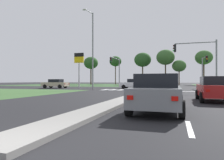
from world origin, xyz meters
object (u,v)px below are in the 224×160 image
Objects in this scene: treeline_sixth at (204,58)px; treeline_fourth at (165,57)px; car_grey_fifth at (158,93)px; traffic_signal_near_right at (200,56)px; street_lamp_second at (92,47)px; treeline_third at (143,60)px; traffic_signal_far_right at (204,66)px; car_navy_fourth at (151,83)px; fuel_price_totem at (79,62)px; car_silver_third at (168,85)px; car_beige_near at (55,84)px; car_white_second at (134,84)px; pedestrian_at_median at (161,81)px; treeline_fifth at (179,66)px; traffic_signal_far_left at (116,66)px; treeline_second at (115,61)px; car_red_eighth at (215,89)px; treeline_near at (91,63)px.

treeline_fourth is at bearing -168.78° from treeline_sixth.
car_grey_fifth is 18.00m from traffic_signal_near_right.
treeline_third is at bearing 88.07° from street_lamp_second.
traffic_signal_far_right is at bearing 79.67° from car_grey_fifth.
car_grey_fifth is (4.59, -37.78, 0.02)m from car_navy_fourth.
car_silver_third is at bearing -32.76° from fuel_price_totem.
traffic_signal_far_right is (24.25, 6.36, 2.97)m from car_beige_near.
street_lamp_second is (-4.99, -5.05, 5.26)m from car_white_second.
traffic_signal_near_right is at bearing -166.83° from pedestrian_at_median.
treeline_fifth is at bearing 87.51° from car_silver_third.
car_beige_near is 0.76× the size of traffic_signal_near_right.
traffic_signal_far_left is at bearing -106.88° from treeline_fourth.
street_lamp_second reaches higher than treeline_fifth.
treeline_second is at bearing -0.55° from car_beige_near.
treeline_fifth reaches higher than traffic_signal_far_left.
car_beige_near is 21.42m from car_navy_fourth.
traffic_signal_far_left is 0.80× the size of treeline_fifth.
treeline_fifth is 7.42m from treeline_sixth.
traffic_signal_far_right is 26.61m from treeline_fifth.
car_silver_third is (18.96, -7.17, 0.01)m from car_beige_near.
traffic_signal_far_right is 27.10m from treeline_fourth.
fuel_price_totem is at bearing -128.47° from treeline_sixth.
traffic_signal_far_left is at bearing 59.91° from car_navy_fourth.
treeline_fourth reaches higher than treeline_fifth.
pedestrian_at_median is at bearing 93.71° from car_grey_fifth.
car_silver_third is 1.07× the size of car_red_eighth.
treeline_near is (-31.18, 25.13, 3.31)m from traffic_signal_far_right.
traffic_signal_far_right is at bearing 32.74° from street_lamp_second.
car_red_eighth is at bearing -92.11° from traffic_signal_near_right.
treeline_third is (16.64, 2.62, 0.80)m from treeline_near.
treeline_second reaches higher than traffic_signal_near_right.
fuel_price_totem is at bearing -171.45° from traffic_signal_far_right.
street_lamp_second is 1.73× the size of fuel_price_totem.
car_silver_third is 1.01× the size of car_grey_fifth.
car_white_second is 37.00m from treeline_near.
traffic_signal_far_left is 0.56× the size of treeline_fourth.
street_lamp_second is (-0.61, -10.20, 2.09)m from traffic_signal_far_left.
street_lamp_second is at bearing 176.56° from traffic_signal_near_right.
traffic_signal_near_right is at bearing -81.16° from treeline_fourth.
pedestrian_at_median is 0.17× the size of treeline_second.
treeline_fourth reaches higher than treeline_second.
treeline_second reaches higher than car_grey_fifth.
treeline_third reaches higher than pedestrian_at_median.
street_lamp_second is (8.44, -3.81, 5.27)m from car_beige_near.
car_beige_near is at bearing -122.36° from treeline_fifth.
treeline_second is 0.91× the size of treeline_fourth.
treeline_near is at bearing -151.54° from treeline_second.
treeline_fourth is 4.69m from treeline_fifth.
car_white_second is 23.92m from car_grey_fifth.
car_navy_fourth is 0.76× the size of traffic_signal_near_right.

